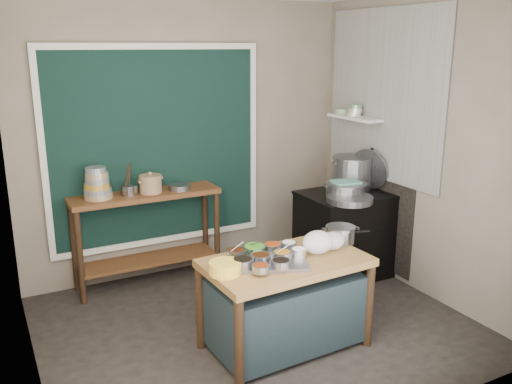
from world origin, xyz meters
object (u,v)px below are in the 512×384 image
utensil_cup (129,190)px  ceramic_crock (151,185)px  stock_pot (352,173)px  steamer (346,190)px  condiment_tray (267,261)px  yellow_basin (225,268)px  saucepan (340,234)px  stove_block (346,235)px  prep_table (285,303)px  back_counter (148,238)px

utensil_cup → ceramic_crock: size_ratio=0.70×
ceramic_crock → stock_pot: stock_pot is taller
steamer → ceramic_crock: bearing=155.7°
condiment_tray → stock_pot: 1.96m
yellow_basin → ceramic_crock: size_ratio=1.02×
saucepan → utensil_cup: size_ratio=1.58×
steamer → stove_block: bearing=42.2°
saucepan → steamer: bearing=68.8°
yellow_basin → stock_pot: (1.98, 1.13, 0.25)m
stock_pot → saucepan: bearing=-131.1°
saucepan → steamer: steamer is taller
steamer → yellow_basin: bearing=-152.6°
prep_table → saucepan: 0.75m
saucepan → ceramic_crock: size_ratio=1.10×
stove_block → stock_pot: 0.66m
back_counter → saucepan: bearing=-52.9°
yellow_basin → utensil_cup: 1.73m
stove_block → saucepan: 1.17m
stock_pot → steamer: 0.35m
yellow_basin → ceramic_crock: (-0.02, 1.69, 0.23)m
back_counter → ceramic_crock: ceramic_crock is taller
utensil_cup → steamer: utensil_cup is taller
yellow_basin → stove_block: bearing=28.3°
stock_pot → steamer: bearing=-137.2°
back_counter → saucepan: 2.00m
saucepan → stock_pot: size_ratio=0.59×
prep_table → condiment_tray: condiment_tray is taller
prep_table → stock_pot: 1.94m
prep_table → ceramic_crock: (-0.55, 1.66, 0.65)m
stove_block → yellow_basin: (-1.83, -0.99, 0.37)m
back_counter → stock_pot: 2.21m
utensil_cup → stock_pot: size_ratio=0.37×
prep_table → stock_pot: size_ratio=2.88×
back_counter → stock_pot: (2.05, -0.59, 0.57)m
condiment_tray → saucepan: size_ratio=2.29×
back_counter → stove_block: (1.90, -0.73, -0.05)m
ceramic_crock → steamer: 1.92m
back_counter → utensil_cup: utensil_cup is taller
condiment_tray → steamer: steamer is taller
prep_table → yellow_basin: yellow_basin is taller
prep_table → steamer: (1.20, 0.87, 0.57)m
ceramic_crock → utensil_cup: bearing=175.6°
condiment_tray → back_counter: bearing=104.7°
yellow_basin → ceramic_crock: ceramic_crock is taller
yellow_basin → saucepan: size_ratio=0.92×
yellow_basin → back_counter: bearing=92.4°
saucepan → stove_block: bearing=67.8°
prep_table → utensil_cup: size_ratio=7.76×
utensil_cup → ceramic_crock: (0.21, -0.02, 0.03)m
yellow_basin → steamer: steamer is taller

